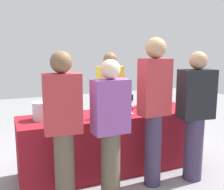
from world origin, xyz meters
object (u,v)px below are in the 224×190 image
(wine_bottle_0, at_px, (56,109))
(guest_1, at_px, (111,126))
(ice_bucket, at_px, (42,111))
(wine_bottle_2, at_px, (123,102))
(wine_glass_5, at_px, (169,102))
(guest_2, at_px, (154,105))
(wine_bottle_1, at_px, (118,103))
(wine_glass_3, at_px, (132,107))
(wine_glass_4, at_px, (164,105))
(wine_bottle_3, at_px, (130,102))
(wine_bottle_4, at_px, (145,100))
(guest_0, at_px, (63,125))
(guest_3, at_px, (195,113))
(server_pouring, at_px, (110,99))
(wine_glass_2, at_px, (123,106))
(wine_glass_1, at_px, (95,110))
(wine_glass_0, at_px, (76,111))

(wine_bottle_0, xyz_separation_m, guest_1, (0.43, -0.74, -0.06))
(wine_bottle_0, bearing_deg, ice_bucket, -168.52)
(wine_bottle_2, bearing_deg, wine_glass_5, -20.96)
(guest_2, bearing_deg, wine_glass_5, 38.52)
(wine_bottle_1, relative_size, ice_bucket, 1.48)
(wine_bottle_1, height_order, wine_glass_3, wine_bottle_1)
(wine_glass_5, bearing_deg, wine_glass_4, -147.26)
(wine_bottle_2, relative_size, wine_glass_5, 2.21)
(wine_bottle_1, relative_size, wine_bottle_2, 1.07)
(wine_bottle_3, relative_size, wine_bottle_4, 1.05)
(wine_bottle_3, height_order, guest_0, guest_0)
(wine_glass_5, height_order, guest_2, guest_2)
(guest_3, bearing_deg, wine_bottle_2, 133.59)
(guest_1, relative_size, guest_3, 0.95)
(server_pouring, height_order, guest_2, guest_2)
(ice_bucket, relative_size, guest_1, 0.14)
(wine_bottle_4, bearing_deg, wine_glass_3, -142.09)
(wine_glass_2, xyz_separation_m, guest_1, (-0.42, -0.60, -0.06))
(guest_3, bearing_deg, wine_glass_4, 113.45)
(wine_bottle_1, xyz_separation_m, wine_glass_1, (-0.41, -0.24, -0.01))
(wine_bottle_0, height_order, guest_1, guest_1)
(server_pouring, bearing_deg, guest_3, 114.62)
(wine_bottle_3, xyz_separation_m, ice_bucket, (-1.23, -0.07, -0.00))
(guest_0, bearing_deg, wine_bottle_2, 41.95)
(wine_glass_0, xyz_separation_m, guest_0, (-0.27, -0.53, -0.00))
(wine_bottle_2, distance_m, guest_1, 0.99)
(wine_bottle_0, xyz_separation_m, wine_glass_5, (1.57, -0.14, -0.01))
(wine_bottle_3, relative_size, server_pouring, 0.19)
(wine_glass_3, relative_size, guest_1, 0.09)
(wine_bottle_0, distance_m, wine_bottle_2, 0.96)
(wine_glass_5, bearing_deg, guest_2, -137.67)
(wine_bottle_2, relative_size, wine_glass_4, 2.36)
(wine_glass_0, height_order, guest_0, guest_0)
(wine_bottle_3, xyz_separation_m, wine_glass_3, (-0.08, -0.21, -0.02))
(guest_3, bearing_deg, wine_glass_3, 144.64)
(wine_bottle_1, xyz_separation_m, wine_glass_4, (0.59, -0.23, -0.03))
(wine_bottle_2, bearing_deg, wine_glass_2, -113.74)
(wine_bottle_2, distance_m, server_pouring, 0.49)
(wine_glass_1, bearing_deg, wine_bottle_3, 24.56)
(wine_glass_3, relative_size, wine_glass_5, 0.98)
(wine_bottle_0, xyz_separation_m, wine_glass_0, (0.21, -0.15, -0.00))
(wine_glass_1, relative_size, guest_3, 0.09)
(wine_bottle_2, bearing_deg, wine_bottle_4, 2.15)
(wine_bottle_3, xyz_separation_m, guest_2, (-0.03, -0.68, 0.09))
(wine_bottle_3, xyz_separation_m, wine_glass_5, (0.52, -0.18, -0.01))
(wine_bottle_1, xyz_separation_m, guest_1, (-0.40, -0.73, -0.07))
(server_pouring, bearing_deg, guest_0, 50.17)
(wine_bottle_2, distance_m, ice_bucket, 1.15)
(guest_2, bearing_deg, wine_bottle_2, 90.94)
(guest_2, bearing_deg, wine_glass_0, 144.42)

